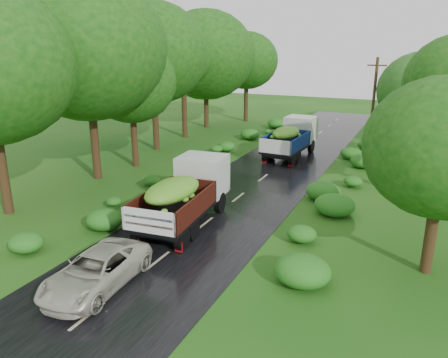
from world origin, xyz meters
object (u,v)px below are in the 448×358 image
Objects in this scene: truck_near at (186,191)px; car at (96,271)px; truck_far at (292,136)px; utility_pole at (373,109)px.

car is (-0.00, -6.33, -0.91)m from truck_near.
utility_pole is at bearing 11.99° from truck_far.
utility_pole reaches higher than truck_far.
truck_far is at bearing 81.38° from truck_near.
truck_near is 0.93× the size of utility_pole.
truck_far is 5.88m from utility_pole.
truck_near reaches higher than car.
truck_near is at bearing 86.73° from car.
truck_far is at bearing -169.92° from utility_pole.
truck_near reaches higher than truck_far.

